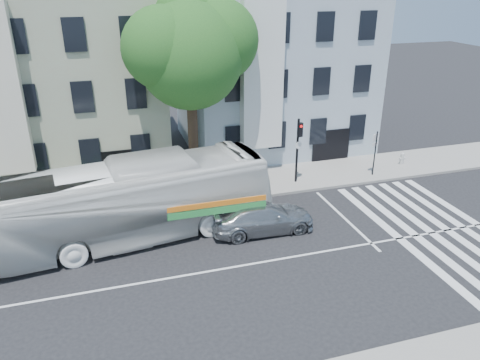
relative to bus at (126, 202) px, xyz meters
name	(u,v)px	position (x,y,z in m)	size (l,w,h in m)	color
ground	(236,267)	(4.13, -3.73, -1.88)	(120.00, 120.00, 0.00)	black
sidewalk_far	(197,189)	(4.13, 4.27, -1.81)	(80.00, 4.00, 0.15)	gray
building_left	(59,78)	(-2.87, 11.27, 3.62)	(12.00, 10.00, 11.00)	#9EA78C
building_right	(271,67)	(11.13, 11.27, 3.62)	(12.00, 10.00, 11.00)	#A2B6C0
street_tree	(190,49)	(4.19, 5.01, 5.95)	(7.30, 5.90, 11.10)	#2D2116
bus	(126,202)	(0.00, 0.00, 0.00)	(13.50, 3.16, 3.76)	silver
sedan	(262,217)	(6.20, -1.13, -1.15)	(5.03, 2.05, 1.46)	#A4A7AB
hedge	(65,208)	(-2.96, 3.07, -1.38)	(8.50, 0.84, 0.70)	#1E5E1F
traffic_signal	(298,143)	(9.94, 3.45, 0.69)	(0.42, 0.52, 3.98)	black
fire_hydrant	(402,158)	(17.58, 4.13, -1.33)	(0.44, 0.26, 0.79)	#B7B6B2
far_sign_pole	(375,148)	(14.85, 3.18, 0.00)	(0.48, 0.24, 2.76)	black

